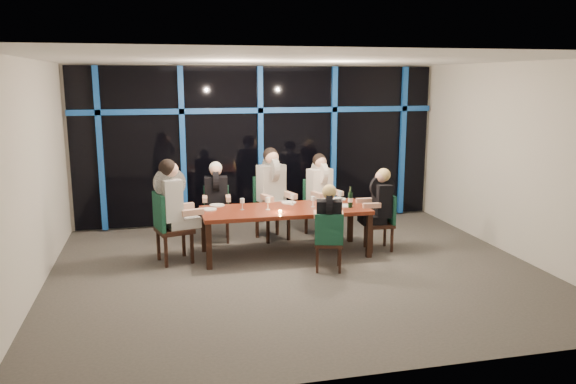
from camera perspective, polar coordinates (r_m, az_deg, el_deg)
The scene contains 29 objects.
room at distance 7.81m, azimuth 1.01°, elevation 6.17°, with size 7.04×7.00×3.02m.
window_wall at distance 10.71m, azimuth -2.80°, elevation 5.05°, with size 6.86×0.43×2.94m.
dining_table at distance 8.80m, azimuth -0.30°, elevation -2.10°, with size 2.60×1.00×0.75m.
chair_far_left at distance 9.71m, azimuth -7.27°, elevation -1.86°, with size 0.47×0.47×0.93m.
chair_far_mid at distance 9.75m, azimuth -1.85°, elevation -1.22°, with size 0.63×0.63×1.08m.
chair_far_right at distance 10.02m, azimuth 3.06°, elevation -1.18°, with size 0.57×0.57×0.99m.
chair_end_left at distance 8.61m, azimuth -12.11°, elevation -3.20°, with size 0.61×0.61×1.08m.
chair_end_right at distance 9.23m, azimuth 9.70°, elevation -2.71°, with size 0.45×0.45×0.92m.
chair_near_mid at distance 8.10m, azimuth 4.15°, elevation -4.78°, with size 0.49×0.49×0.87m.
diner_far_left at distance 9.56m, azimuth -7.31°, elevation 0.19°, with size 0.48×0.60×0.91m.
diner_far_mid at distance 9.59m, azimuth -1.60°, elevation 1.17°, with size 0.64×0.74×1.06m.
diner_far_right at distance 9.87m, azimuth 3.35°, elevation 0.96°, with size 0.58×0.67×0.97m.
diner_end_left at distance 8.54m, azimuth -11.64°, elevation -0.37°, with size 0.73×0.62×1.05m.
diner_end_right at distance 9.12m, azimuth 9.31°, elevation -0.52°, with size 0.58×0.47×0.89m.
diner_near_mid at distance 8.08m, azimuth 4.17°, elevation -2.26°, with size 0.50×0.59×0.85m.
plate_far_left at distance 9.03m, azimuth -7.22°, elevation -1.34°, with size 0.24×0.24×0.01m, color white.
plate_far_mid at distance 9.16m, azimuth 0.09°, elevation -1.07°, with size 0.24×0.24×0.01m, color white.
plate_far_right at distance 9.45m, azimuth 5.19°, elevation -0.73°, with size 0.24×0.24×0.01m, color white.
plate_end_left at distance 8.77m, azimuth -8.04°, elevation -1.75°, with size 0.24×0.24×0.01m, color white.
plate_end_right at distance 8.98m, azimuth 5.88°, elevation -1.38°, with size 0.24×0.24×0.01m, color white.
plate_near_mid at distance 8.64m, azimuth 4.04°, elevation -1.86°, with size 0.24×0.24×0.01m, color white.
wine_bottle at distance 8.86m, azimuth 6.36°, elevation -0.76°, with size 0.08×0.08×0.34m.
water_pitcher at distance 8.72m, azimuth 5.15°, elevation -1.16°, with size 0.12×0.11×0.19m.
tea_light at distance 8.52m, azimuth -0.80°, elevation -1.97°, with size 0.05×0.05×0.03m, color #FEAF4C.
wine_glass_a at distance 8.66m, azimuth -2.06°, elevation -0.90°, with size 0.07×0.07×0.19m.
wine_glass_b at distance 8.99m, azimuth 0.43°, elevation -0.56°, with size 0.06×0.06×0.17m.
wine_glass_c at distance 8.86m, azimuth 2.55°, elevation -0.73°, with size 0.07×0.07×0.17m.
wine_glass_d at distance 8.69m, azimuth -4.67°, elevation -0.97°, with size 0.07×0.07×0.18m.
wine_glass_e at distance 9.22m, azimuth 5.29°, elevation -0.21°, with size 0.07×0.07×0.19m.
Camera 1 is at (-1.90, -7.54, 2.74)m, focal length 35.00 mm.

